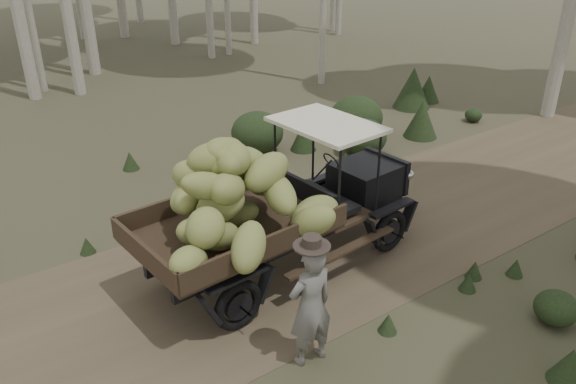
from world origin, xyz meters
name	(u,v)px	position (x,y,z in m)	size (l,w,h in m)	color
ground	(189,297)	(0.00, 0.00, 0.00)	(120.00, 120.00, 0.00)	#473D2B
dirt_track	(189,297)	(0.00, 0.00, 0.00)	(70.00, 4.00, 0.01)	brown
banana_truck	(258,195)	(1.12, -0.23, 1.49)	(5.09, 2.57, 2.55)	black
farmer	(311,305)	(0.68, -2.10, 0.87)	(0.64, 0.47, 1.84)	#615E58
undergrowth	(218,352)	(-0.47, -1.82, 0.52)	(19.52, 21.12, 1.26)	#233319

